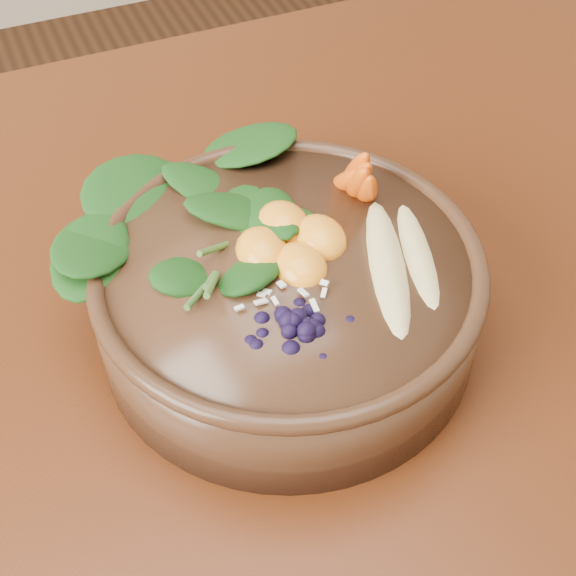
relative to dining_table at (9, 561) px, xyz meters
The scene contains 8 objects.
dining_table is the anchor object (origin of this frame).
stoneware_bowl 0.26m from the dining_table, 10.12° to the left, with size 0.25×0.25×0.07m, color #432918.
kale_heap 0.29m from the dining_table, 26.48° to the left, with size 0.16×0.15×0.04m, color #1C4717, non-canonical shape.
carrot_cluster 0.36m from the dining_table, 15.91° to the left, with size 0.05×0.05×0.07m, color #F95B0E, non-canonical shape.
banana_halves 0.34m from the dining_table, ahead, with size 0.09×0.13×0.02m.
mandarin_cluster 0.29m from the dining_table, 13.03° to the left, with size 0.07×0.08×0.03m, color orange, non-canonical shape.
blueberry_pile 0.27m from the dining_table, ahead, with size 0.12×0.09×0.03m, color black, non-canonical shape.
coconut_flakes 0.27m from the dining_table, ahead, with size 0.08×0.06×0.01m, color white, non-canonical shape.
Camera 1 is at (0.08, -0.29, 1.17)m, focal length 50.00 mm.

